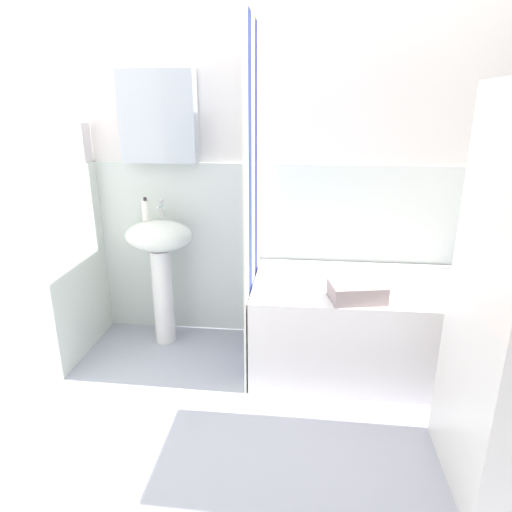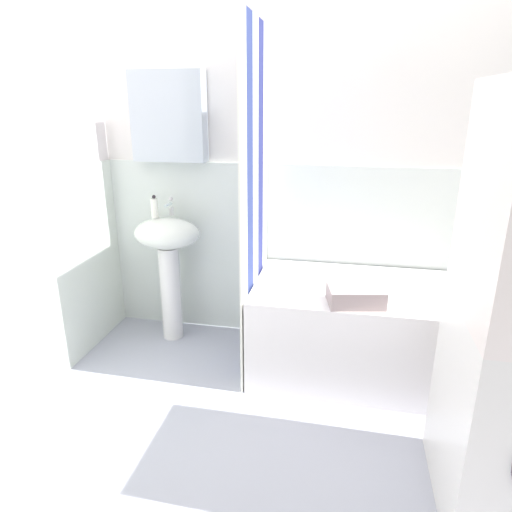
{
  "view_description": "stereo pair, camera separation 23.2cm",
  "coord_description": "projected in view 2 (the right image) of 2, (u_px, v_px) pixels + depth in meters",
  "views": [
    {
      "loc": [
        -0.14,
        -1.71,
        1.58
      ],
      "look_at": [
        -0.4,
        0.7,
        0.75
      ],
      "focal_mm": 31.88,
      "sensor_mm": 36.0,
      "label": 1
    },
    {
      "loc": [
        0.09,
        -1.67,
        1.58
      ],
      "look_at": [
        -0.4,
        0.7,
        0.75
      ],
      "focal_mm": 31.88,
      "sensor_mm": 36.0,
      "label": 2
    }
  ],
  "objects": [
    {
      "name": "ground_plane",
      "position": [
        310.0,
        470.0,
        2.08
      ],
      "size": [
        4.8,
        5.6,
        0.04
      ],
      "primitive_type": "cube",
      "color": "#ABAEBF"
    },
    {
      "name": "wall_back_tiled",
      "position": [
        325.0,
        174.0,
        2.89
      ],
      "size": [
        3.6,
        0.18,
        2.4
      ],
      "color": "silver",
      "rests_on": "ground_plane"
    },
    {
      "name": "wall_left_tiled",
      "position": [
        18.0,
        196.0,
        2.33
      ],
      "size": [
        0.07,
        1.81,
        2.4
      ],
      "color": "silver",
      "rests_on": "ground_plane"
    },
    {
      "name": "sink",
      "position": [
        168.0,
        252.0,
        3.03
      ],
      "size": [
        0.44,
        0.34,
        0.86
      ],
      "color": "white",
      "rests_on": "ground_plane"
    },
    {
      "name": "faucet",
      "position": [
        170.0,
        207.0,
        3.01
      ],
      "size": [
        0.03,
        0.12,
        0.12
      ],
      "color": "silver",
      "rests_on": "sink"
    },
    {
      "name": "soap_dispenser",
      "position": [
        155.0,
        208.0,
        2.95
      ],
      "size": [
        0.05,
        0.05,
        0.15
      ],
      "color": "white",
      "rests_on": "sink"
    },
    {
      "name": "bathtub",
      "position": [
        384.0,
        332.0,
        2.7
      ],
      "size": [
        1.55,
        0.74,
        0.56
      ],
      "primitive_type": "cube",
      "color": "white",
      "rests_on": "ground_plane"
    },
    {
      "name": "shower_curtain",
      "position": [
        255.0,
        207.0,
        2.62
      ],
      "size": [
        0.01,
        0.74,
        2.0
      ],
      "color": "white",
      "rests_on": "ground_plane"
    },
    {
      "name": "conditioner_bottle",
      "position": [
        502.0,
        266.0,
        2.74
      ],
      "size": [
        0.05,
        0.05,
        0.18
      ],
      "color": "#2D2534",
      "rests_on": "bathtub"
    },
    {
      "name": "body_wash_bottle",
      "position": [
        483.0,
        260.0,
        2.76
      ],
      "size": [
        0.05,
        0.05,
        0.22
      ],
      "color": "#274B98",
      "rests_on": "bathtub"
    },
    {
      "name": "towel_folded",
      "position": [
        356.0,
        296.0,
        2.4
      ],
      "size": [
        0.32,
        0.25,
        0.09
      ],
      "primitive_type": "cube",
      "rotation": [
        0.0,
        0.0,
        0.2
      ],
      "color": "gray",
      "rests_on": "bathtub"
    }
  ]
}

